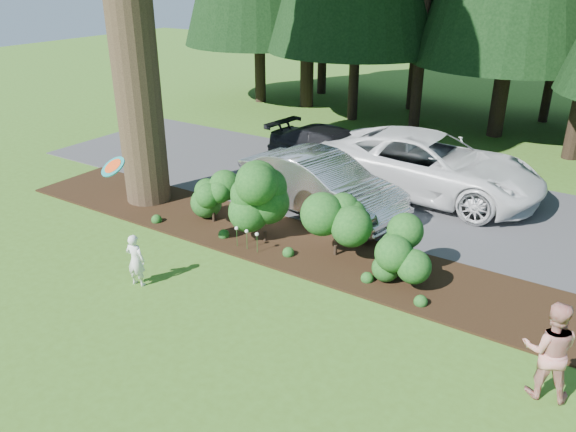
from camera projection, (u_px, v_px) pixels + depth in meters
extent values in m
plane|color=#3D621C|center=(188.00, 300.00, 11.43)|extent=(80.00, 80.00, 0.00)
cube|color=black|center=(278.00, 240.00, 13.90)|extent=(16.00, 2.50, 0.05)
cube|color=#38383A|center=(355.00, 188.00, 17.16)|extent=(22.00, 6.00, 0.03)
sphere|color=#154416|center=(213.00, 200.00, 14.60)|extent=(1.08, 1.08, 1.08)
cylinder|color=black|center=(214.00, 218.00, 14.81)|extent=(0.08, 0.08, 0.30)
sphere|color=#154416|center=(265.00, 208.00, 13.44)|extent=(1.35, 1.35, 1.35)
cylinder|color=black|center=(265.00, 237.00, 13.76)|extent=(0.08, 0.08, 0.30)
sphere|color=#154416|center=(336.00, 225.00, 12.82)|extent=(1.26, 1.26, 1.26)
cylinder|color=black|center=(335.00, 251.00, 13.09)|extent=(0.08, 0.08, 0.30)
sphere|color=#154416|center=(407.00, 252.00, 11.81)|extent=(1.17, 1.17, 1.17)
cylinder|color=black|center=(405.00, 276.00, 12.04)|extent=(0.08, 0.08, 0.30)
cylinder|color=#154416|center=(237.00, 238.00, 13.46)|extent=(0.01, 0.01, 0.50)
sphere|color=white|center=(237.00, 228.00, 13.35)|extent=(0.09, 0.09, 0.09)
cylinder|color=#154416|center=(247.00, 241.00, 13.31)|extent=(0.01, 0.01, 0.50)
sphere|color=white|center=(247.00, 231.00, 13.20)|extent=(0.09, 0.09, 0.09)
cylinder|color=#154416|center=(257.00, 245.00, 13.16)|extent=(0.01, 0.01, 0.50)
sphere|color=white|center=(257.00, 234.00, 13.05)|extent=(0.09, 0.09, 0.09)
cylinder|color=black|center=(289.00, 9.00, 24.16)|extent=(0.50, 0.50, 9.10)
cylinder|color=black|center=(411.00, 22.00, 20.47)|extent=(0.50, 0.50, 8.75)
imported|color=silver|center=(320.00, 184.00, 15.16)|extent=(5.12, 2.60, 1.61)
imported|color=silver|center=(428.00, 165.00, 16.33)|extent=(6.57, 3.11, 1.81)
imported|color=black|center=(334.00, 151.00, 18.28)|extent=(4.98, 2.53, 1.38)
imported|color=white|center=(136.00, 260.00, 11.76)|extent=(0.47, 0.36, 1.18)
imported|color=red|center=(549.00, 350.00, 8.61)|extent=(0.94, 0.81, 1.68)
cylinder|color=teal|center=(113.00, 167.00, 11.70)|extent=(0.61, 0.49, 0.41)
cylinder|color=#FF4C15|center=(113.00, 166.00, 11.69)|extent=(0.43, 0.34, 0.28)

